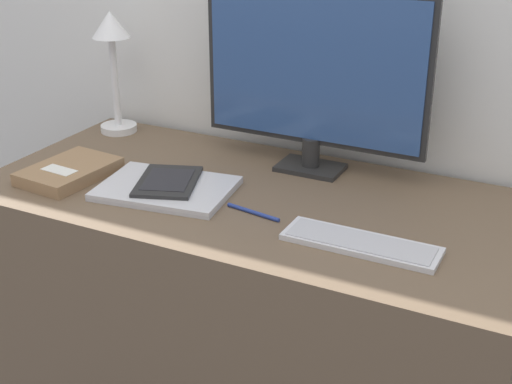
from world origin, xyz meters
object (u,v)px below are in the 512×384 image
(laptop, at_px, (166,188))
(desk_lamp, at_px, (113,51))
(keyboard, at_px, (361,243))
(ereader, at_px, (168,181))
(pen, at_px, (253,212))
(monitor, at_px, (314,75))
(notebook, at_px, (69,171))

(laptop, bearing_deg, desk_lamp, 140.16)
(keyboard, height_order, ereader, ereader)
(keyboard, relative_size, pen, 2.32)
(laptop, relative_size, pen, 2.42)
(keyboard, distance_m, ereader, 0.51)
(desk_lamp, distance_m, pen, 0.72)
(keyboard, relative_size, laptop, 0.96)
(keyboard, bearing_deg, pen, 172.24)
(ereader, bearing_deg, monitor, 47.00)
(monitor, bearing_deg, ereader, -133.00)
(keyboard, xyz_separation_m, desk_lamp, (-0.87, 0.36, 0.23))
(desk_lamp, bearing_deg, keyboard, -22.36)
(monitor, distance_m, notebook, 0.65)
(keyboard, distance_m, desk_lamp, 0.97)
(keyboard, relative_size, ereader, 1.44)
(ereader, bearing_deg, desk_lamp, 141.02)
(monitor, bearing_deg, keyboard, -53.36)
(ereader, distance_m, notebook, 0.26)
(notebook, bearing_deg, laptop, 7.41)
(monitor, height_order, desk_lamp, monitor)
(monitor, relative_size, pen, 4.17)
(ereader, distance_m, pen, 0.24)
(monitor, distance_m, pen, 0.39)
(keyboard, bearing_deg, desk_lamp, 157.64)
(notebook, relative_size, pen, 1.75)
(laptop, xyz_separation_m, desk_lamp, (-0.37, 0.31, 0.23))
(monitor, xyz_separation_m, laptop, (-0.25, -0.28, -0.24))
(laptop, relative_size, desk_lamp, 0.96)
(keyboard, bearing_deg, ereader, 172.84)
(pen, bearing_deg, keyboard, -7.76)
(keyboard, height_order, desk_lamp, desk_lamp)
(monitor, xyz_separation_m, pen, (-0.01, -0.30, -0.24))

